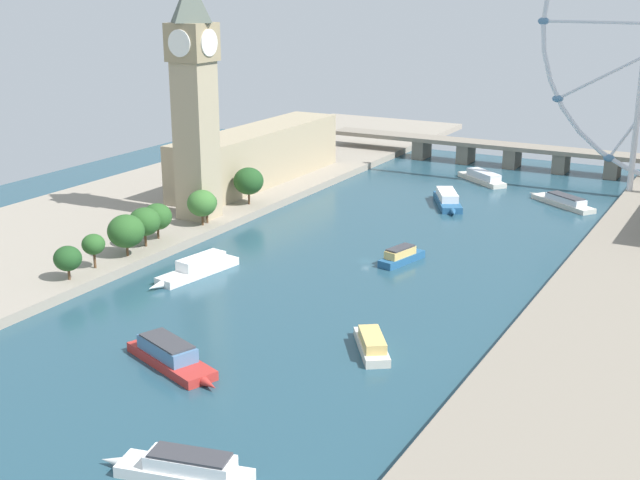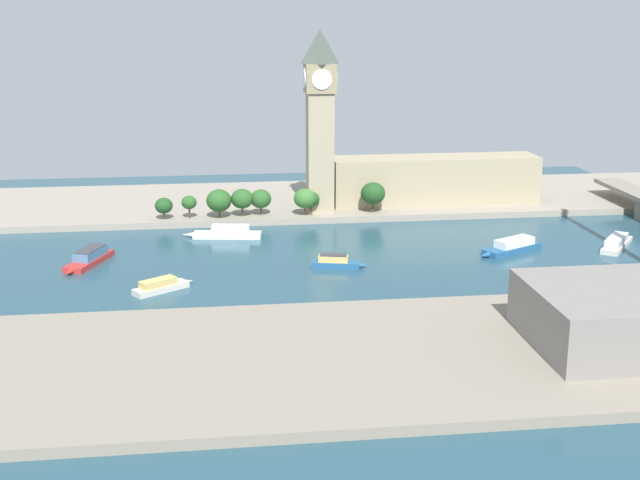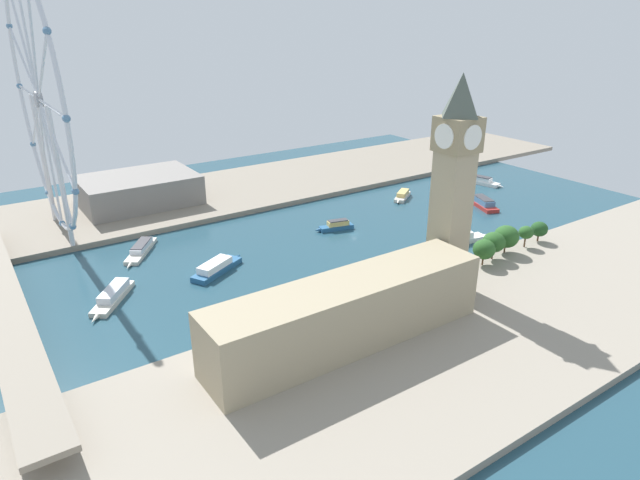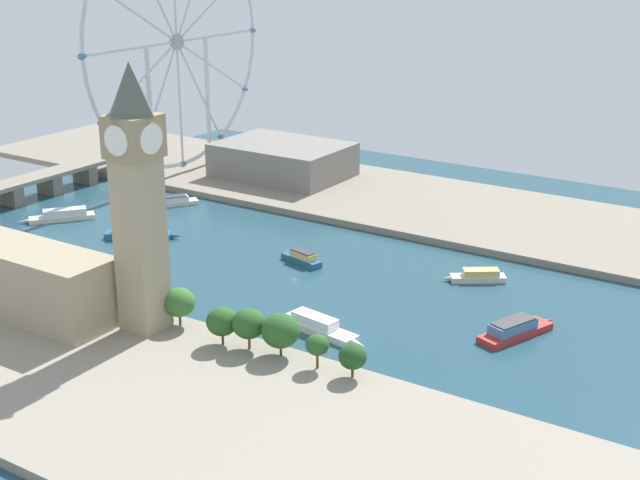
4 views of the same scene
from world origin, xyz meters
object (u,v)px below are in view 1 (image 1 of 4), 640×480
at_px(tour_boat_6, 482,177).
at_px(tour_boat_7, 184,468).
at_px(tour_boat_4, 372,343).
at_px(parliament_block, 258,155).
at_px(tour_boat_3, 402,256).
at_px(tour_boat_1, 448,200).
at_px(tour_boat_0, 170,355).
at_px(river_bridge, 513,151).
at_px(tour_boat_2, 198,268).
at_px(clock_tower, 194,96).
at_px(tour_boat_5, 563,201).

bearing_deg(tour_boat_6, tour_boat_7, 134.49).
bearing_deg(tour_boat_4, parliament_block, 7.19).
xyz_separation_m(tour_boat_4, tour_boat_7, (-6.06, -67.20, 0.25)).
distance_m(parliament_block, tour_boat_3, 116.26).
distance_m(tour_boat_1, tour_boat_4, 146.58).
height_order(parliament_block, tour_boat_0, parliament_block).
bearing_deg(tour_boat_7, tour_boat_3, -96.34).
relative_size(river_bridge, tour_boat_6, 6.44).
xyz_separation_m(parliament_block, tour_boat_7, (110.60, -198.18, -12.45)).
distance_m(tour_boat_6, tour_boat_7, 258.06).
bearing_deg(tour_boat_4, tour_boat_3, -17.38).
bearing_deg(parliament_block, tour_boat_2, -66.83).
bearing_deg(tour_boat_4, river_bridge, -26.60).
xyz_separation_m(parliament_block, tour_boat_6, (82.47, 58.35, -12.49)).
bearing_deg(tour_boat_6, clock_tower, 97.59).
height_order(tour_boat_1, tour_boat_3, tour_boat_1).
bearing_deg(tour_boat_3, tour_boat_7, -160.11).
bearing_deg(river_bridge, tour_boat_6, -94.00).
bearing_deg(parliament_block, clock_tower, -78.34).
bearing_deg(clock_tower, tour_boat_5, 39.77).
relative_size(parliament_block, tour_boat_0, 3.19).
height_order(clock_tower, tour_boat_0, clock_tower).
xyz_separation_m(tour_boat_1, tour_boat_3, (12.75, -75.99, -0.13)).
height_order(tour_boat_2, tour_boat_7, tour_boat_2).
height_order(tour_boat_6, tour_boat_7, tour_boat_7).
bearing_deg(tour_boat_0, tour_boat_3, 100.22).
bearing_deg(tour_boat_5, tour_boat_0, 111.75).
height_order(clock_tower, tour_boat_4, clock_tower).
relative_size(river_bridge, tour_boat_4, 8.58).
height_order(tour_boat_0, tour_boat_2, tour_boat_0).
relative_size(river_bridge, tour_boat_7, 6.35).
bearing_deg(tour_boat_1, river_bridge, 150.18).
xyz_separation_m(clock_tower, tour_boat_7, (98.21, -138.19, -45.85)).
xyz_separation_m(tour_boat_3, tour_boat_7, (14.49, -133.95, 0.01)).
bearing_deg(tour_boat_4, clock_tower, 21.25).
height_order(tour_boat_1, tour_boat_7, tour_boat_1).
bearing_deg(tour_boat_5, tour_boat_4, 122.39).
xyz_separation_m(clock_tower, tour_boat_5, (112.34, 93.50, -46.19)).
height_order(tour_boat_5, tour_boat_7, tour_boat_7).
xyz_separation_m(tour_boat_2, tour_boat_4, (71.40, -25.26, -0.31)).
height_order(river_bridge, tour_boat_2, river_bridge).
xyz_separation_m(tour_boat_2, tour_boat_6, (37.21, 164.06, -0.10)).
bearing_deg(tour_boat_4, tour_boat_1, -21.36).
bearing_deg(tour_boat_1, tour_boat_5, 89.11).
height_order(tour_boat_5, tour_boat_6, tour_boat_6).
xyz_separation_m(river_bridge, tour_boat_0, (-6.92, -257.43, -5.54)).
xyz_separation_m(tour_boat_0, tour_boat_3, (17.90, 96.86, -0.22)).
bearing_deg(tour_boat_5, tour_boat_6, 4.75).
relative_size(parliament_block, river_bridge, 0.55).
bearing_deg(tour_boat_7, river_bridge, -97.57).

